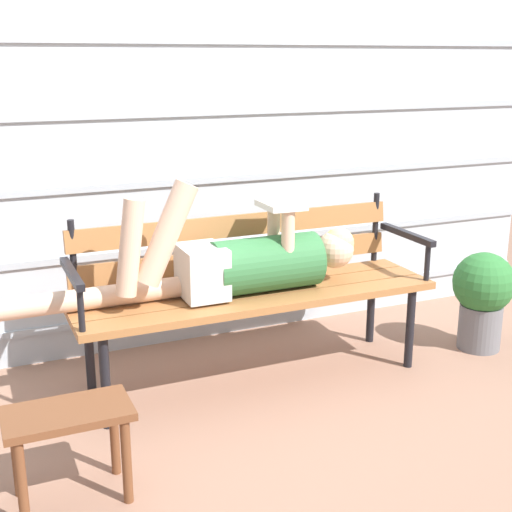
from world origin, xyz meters
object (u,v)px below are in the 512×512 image
at_px(footstool, 69,429).
at_px(potted_plant, 483,295).
at_px(park_bench, 250,281).
at_px(reclining_person, 238,262).

xyz_separation_m(footstool, potted_plant, (2.32, 0.51, 0.03)).
bearing_deg(potted_plant, footstool, -167.53).
bearing_deg(park_bench, footstool, -144.65).
xyz_separation_m(reclining_person, potted_plant, (1.39, -0.14, -0.31)).
distance_m(footstool, potted_plant, 2.37).
bearing_deg(footstool, potted_plant, 12.47).
height_order(park_bench, footstool, park_bench).
distance_m(park_bench, footstool, 1.27).
bearing_deg(reclining_person, footstool, -144.76).
height_order(reclining_person, potted_plant, reclining_person).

